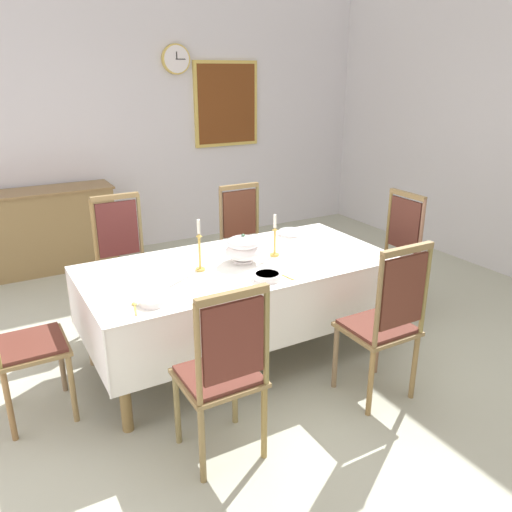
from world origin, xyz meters
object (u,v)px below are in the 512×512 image
chair_head_west (17,336)px  bowl_near_left (267,276)px  dining_table (239,273)px  spoon_secondary (135,306)px  chair_south_a (223,370)px  sideboard (47,230)px  candlestick_east (275,240)px  bowl_near_right (153,301)px  chair_south_b (385,320)px  candlestick_west (200,250)px  framed_painting (226,104)px  soup_tureen (243,248)px  bowl_far_left (290,232)px  chair_north_a (124,261)px  chair_north_b (246,241)px  chair_head_east (391,253)px  mounted_clock (176,59)px  spoon_primary (281,274)px

chair_head_west → bowl_near_left: bearing=76.5°
dining_table → spoon_secondary: (-0.88, -0.34, 0.08)m
chair_south_a → sideboard: size_ratio=0.76×
candlestick_east → bowl_near_right: candlestick_east is taller
chair_south_b → candlestick_west: bearing=132.9°
bowl_near_right → framed_painting: 4.05m
chair_south_b → framed_painting: bearing=78.2°
soup_tureen → candlestick_east: size_ratio=0.83×
chair_south_a → candlestick_west: size_ratio=2.94×
candlestick_west → bowl_far_left: candlestick_west is taller
chair_north_a → soup_tureen: bearing=123.7°
candlestick_west → dining_table: bearing=0.0°
chair_north_b → sideboard: bearing=-48.6°
spoon_secondary → sideboard: bearing=104.1°
bowl_near_left → bowl_near_right: 0.80m
chair_head_east → sideboard: chair_head_east is taller
soup_tureen → spoon_secondary: (-0.92, -0.34, -0.10)m
chair_south_a → candlestick_east: size_ratio=3.37×
dining_table → bowl_near_right: bearing=-154.6°
candlestick_west → chair_north_b: bearing=47.1°
spoon_secondary → mounted_clock: mounted_clock is taller
candlestick_east → framed_painting: (1.07, 2.93, 0.79)m
candlestick_west → bowl_far_left: bearing=21.0°
mounted_clock → chair_head_east: bearing=-74.8°
spoon_secondary → sideboard: sideboard is taller
chair_head_west → candlestick_east: size_ratio=3.48×
dining_table → soup_tureen: soup_tureen is taller
chair_head_west → chair_head_east: bearing=90.0°
soup_tureen → chair_head_east: bearing=0.0°
candlestick_west → spoon_secondary: bearing=-149.2°
bowl_near_left → bowl_near_right: bearing=179.9°
bowl_near_right → sideboard: 3.07m
candlestick_east → bowl_near_left: (-0.29, -0.37, -0.10)m
spoon_secondary → bowl_near_right: bearing=-1.3°
bowl_near_left → framed_painting: 3.68m
sideboard → mounted_clock: (1.69, 0.24, 1.77)m
soup_tureen → bowl_near_left: size_ratio=1.39×
chair_south_a → mounted_clock: 4.41m
soup_tureen → bowl_far_left: soup_tureen is taller
bowl_far_left → chair_head_east: bearing=-25.3°
dining_table → sideboard: size_ratio=1.55×
chair_south_b → bowl_near_left: bearing=133.7°
dining_table → chair_south_a: (-0.59, -0.94, -0.13)m
chair_north_b → candlestick_west: 1.33m
chair_south_b → chair_north_b: size_ratio=1.02×
chair_head_west → bowl_far_left: size_ratio=5.80×
dining_table → bowl_near_left: size_ratio=11.55×
chair_north_a → framed_painting: 3.01m
candlestick_west → framed_painting: bearing=60.1°
spoon_primary → dining_table: bearing=103.4°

